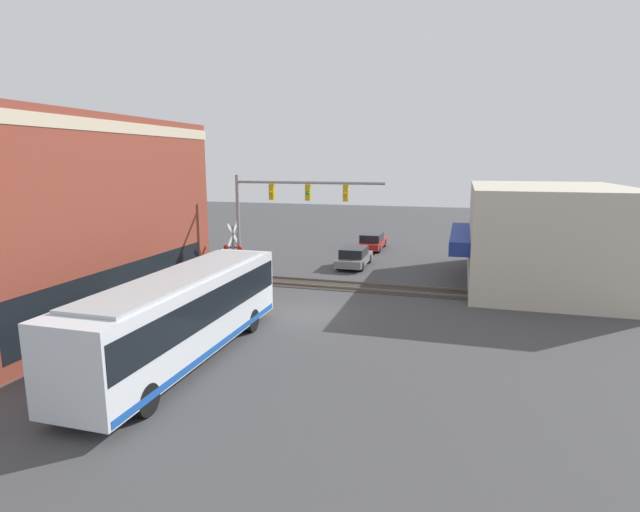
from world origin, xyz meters
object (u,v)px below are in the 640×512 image
object	(u,v)px
city_bus	(183,313)
parked_car_red	(372,242)
crossing_signal	(233,247)
parked_car_grey	(354,257)
pedestrian_at_crossing	(255,270)

from	to	relation	value
city_bus	parked_car_red	xyz separation A→B (m)	(25.41, -2.60, -1.17)
crossing_signal	parked_car_grey	world-z (taller)	crossing_signal
parked_car_red	pedestrian_at_crossing	bearing A→B (deg)	161.16
city_bus	parked_car_red	size ratio (longest dim) A/B	2.40
city_bus	pedestrian_at_crossing	size ratio (longest dim) A/B	6.63
parked_car_red	pedestrian_at_crossing	world-z (taller)	pedestrian_at_crossing
crossing_signal	parked_car_red	xyz separation A→B (m)	(14.38, -5.84, -1.64)
parked_car_red	pedestrian_at_crossing	xyz separation A→B (m)	(-13.83, 4.72, 0.25)
city_bus	crossing_signal	distance (m)	11.50
parked_car_grey	parked_car_red	bearing A→B (deg)	0.00
parked_car_grey	pedestrian_at_crossing	xyz separation A→B (m)	(-6.66, 4.72, 0.24)
crossing_signal	pedestrian_at_crossing	xyz separation A→B (m)	(0.55, -1.13, -1.40)
crossing_signal	parked_car_grey	xyz separation A→B (m)	(7.21, -5.84, -1.64)
crossing_signal	parked_car_grey	distance (m)	9.42
parked_car_grey	crossing_signal	bearing A→B (deg)	140.96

